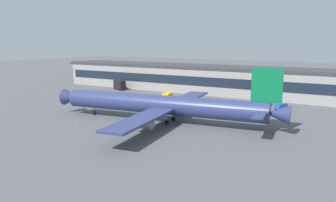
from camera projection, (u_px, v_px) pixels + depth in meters
The scene contains 8 objects.
ground_plane at pixel (159, 121), 89.88m from camera, with size 600.00×600.00×0.00m, color #56565B.
terminal_building at pixel (230, 80), 134.77m from camera, with size 162.63×18.22×11.27m.
airliner at pixel (164, 105), 87.65m from camera, with size 64.60×55.94×15.25m.
follow_me_car at pixel (281, 106), 104.47m from camera, with size 3.56×4.79×1.85m.
pushback_tractor at pixel (167, 95), 126.89m from camera, with size 3.25×5.12×1.75m.
baggage_tug at pixel (188, 96), 123.34m from camera, with size 2.91×4.01×1.85m.
catering_truck at pixel (120, 85), 147.14m from camera, with size 7.63×5.33×4.15m.
traffic_cone_0 at pixel (78, 124), 85.45m from camera, with size 0.49×0.49×0.62m, color #F2590C.
Camera 1 is at (46.74, -74.03, 21.17)m, focal length 35.37 mm.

